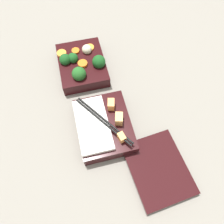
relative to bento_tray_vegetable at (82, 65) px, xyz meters
name	(u,v)px	position (x,y,z in m)	size (l,w,h in m)	color
ground_plane	(93,97)	(0.11, 0.01, -0.03)	(3.00, 3.00, 0.00)	gray
bento_tray_vegetable	(82,65)	(0.00, 0.00, 0.00)	(0.18, 0.14, 0.07)	black
bento_tray_rice	(103,126)	(0.22, 0.02, 0.00)	(0.18, 0.14, 0.07)	black
bento_lid	(158,169)	(0.36, 0.13, -0.02)	(0.17, 0.14, 0.01)	black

